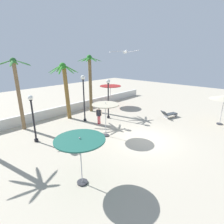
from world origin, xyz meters
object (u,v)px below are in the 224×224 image
object	(u,v)px
palm_tree_0	(90,78)
lamp_post_1	(108,94)
patio_umbrella_3	(106,107)
palm_tree_2	(66,85)
lounge_chair_0	(169,114)
patio_umbrella_1	(110,87)
lamp_post_0	(84,92)
guest_0	(99,114)
patio_umbrella_0	(80,143)
palm_tree_1	(17,87)
seagull_0	(125,52)
lamp_post_2	(33,115)

from	to	relation	value
palm_tree_0	lamp_post_1	size ratio (longest dim) A/B	1.57
patio_umbrella_3	palm_tree_2	bearing A→B (deg)	86.42
lounge_chair_0	patio_umbrella_1	bearing A→B (deg)	95.19
lamp_post_0	guest_0	xyz separation A→B (m)	(0.38, -1.54, -1.88)
patio_umbrella_0	palm_tree_1	xyz separation A→B (m)	(0.94, 9.03, 1.44)
palm_tree_0	seagull_0	xyz separation A→B (m)	(-6.54, -9.85, 2.36)
guest_0	patio_umbrella_0	bearing A→B (deg)	-139.51
lamp_post_0	lamp_post_1	xyz separation A→B (m)	(2.13, -1.06, -0.33)
patio_umbrella_1	lamp_post_2	distance (m)	11.10
lounge_chair_0	guest_0	xyz separation A→B (m)	(-5.93, 3.93, 0.53)
palm_tree_0	lounge_chair_0	world-z (taller)	palm_tree_0
patio_umbrella_3	lounge_chair_0	xyz separation A→B (m)	(7.35, -1.68, -1.93)
palm_tree_1	patio_umbrella_0	bearing A→B (deg)	-95.93
palm_tree_0	lamp_post_0	xyz separation A→B (m)	(-2.53, -1.99, -0.94)
guest_0	seagull_0	size ratio (longest dim) A/B	1.29
lamp_post_0	guest_0	distance (m)	2.46
lamp_post_1	palm_tree_1	bearing A→B (deg)	153.89
palm_tree_0	lamp_post_0	size ratio (longest dim) A/B	1.40
patio_umbrella_1	lamp_post_0	size ratio (longest dim) A/B	0.61
patio_umbrella_3	guest_0	distance (m)	3.01
lamp_post_1	guest_0	world-z (taller)	lamp_post_1
palm_tree_0	palm_tree_1	xyz separation A→B (m)	(-7.28, 0.32, -0.11)
patio_umbrella_3	guest_0	world-z (taller)	patio_umbrella_3
palm_tree_1	palm_tree_2	bearing A→B (deg)	-7.47
palm_tree_0	palm_tree_2	bearing A→B (deg)	-176.32
palm_tree_1	lamp_post_0	size ratio (longest dim) A/B	1.35
patio_umbrella_0	lamp_post_0	bearing A→B (deg)	49.77
patio_umbrella_1	palm_tree_0	distance (m)	3.39
lounge_chair_0	palm_tree_1	bearing A→B (deg)	144.88
palm_tree_1	lamp_post_2	world-z (taller)	palm_tree_1
lamp_post_1	seagull_0	world-z (taller)	seagull_0
patio_umbrella_3	lamp_post_2	distance (m)	5.11
palm_tree_2	seagull_0	bearing A→B (deg)	-109.00
lamp_post_2	patio_umbrella_3	bearing A→B (deg)	-36.74
patio_umbrella_0	palm_tree_0	world-z (taller)	palm_tree_0
patio_umbrella_3	lounge_chair_0	world-z (taller)	patio_umbrella_3
palm_tree_0	lamp_post_0	distance (m)	3.35
patio_umbrella_3	palm_tree_0	xyz separation A→B (m)	(3.57, 5.78, 1.41)
patio_umbrella_1	lamp_post_1	bearing A→B (deg)	-139.64
lounge_chair_0	guest_0	distance (m)	7.14
patio_umbrella_1	lamp_post_1	xyz separation A→B (m)	(-3.51, -2.98, 0.09)
palm_tree_1	guest_0	world-z (taller)	palm_tree_1
lamp_post_0	palm_tree_2	bearing A→B (deg)	111.05
palm_tree_1	lamp_post_2	bearing A→B (deg)	-97.11
patio_umbrella_3	lounge_chair_0	bearing A→B (deg)	-12.85
patio_umbrella_1	lounge_chair_0	bearing A→B (deg)	-84.81
palm_tree_1	lounge_chair_0	world-z (taller)	palm_tree_1
patio_umbrella_1	palm_tree_1	size ratio (longest dim) A/B	0.45
lamp_post_2	lounge_chair_0	bearing A→B (deg)	-22.46
lamp_post_1	lounge_chair_0	xyz separation A→B (m)	(4.19, -4.41, -2.08)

